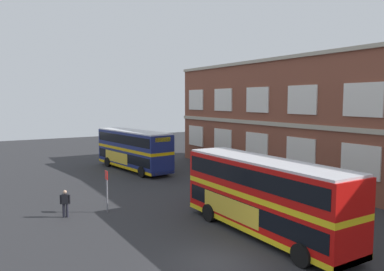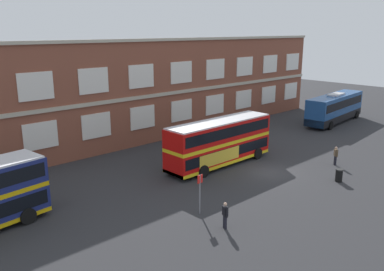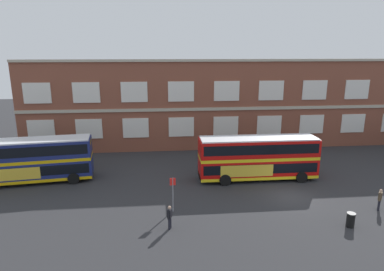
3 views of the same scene
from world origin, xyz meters
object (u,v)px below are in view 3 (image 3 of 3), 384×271
Objects in this scene: waiting_passenger at (170,216)px; bus_stand_flag at (173,191)px; double_decker_near at (29,160)px; double_decker_middle at (258,157)px; station_litter_bin at (351,220)px; second_passenger at (380,199)px.

waiting_passenger is 0.63× the size of bus_stand_flag.
double_decker_middle is (21.02, -1.19, 0.00)m from double_decker_near.
double_decker_middle is 6.47× the size of waiting_passenger.
waiting_passenger is (-8.52, -8.41, -1.22)m from double_decker_middle.
bus_stand_flag is at bearing 164.11° from station_litter_bin.
waiting_passenger and second_passenger have the same top height.
double_decker_near is 6.61× the size of second_passenger.
bus_stand_flag is at bearing -144.34° from double_decker_middle.
double_decker_near is 10.91× the size of station_litter_bin.
station_litter_bin is (3.95, -9.33, -1.63)m from double_decker_middle.
double_decker_near reaches higher than waiting_passenger.
double_decker_near is at bearing 163.73° from second_passenger.
bus_stand_flag is 12.67m from station_litter_bin.
double_decker_near is 29.74m from second_passenger.
waiting_passenger is at bearing -37.51° from double_decker_near.
waiting_passenger reaches higher than station_litter_bin.
bus_stand_flag reaches higher than waiting_passenger.
double_decker_middle is 6.47× the size of second_passenger.
station_litter_bin is at bearing -4.23° from waiting_passenger.
double_decker_middle is at bearing 44.65° from waiting_passenger.
second_passenger is (7.51, -7.14, -1.22)m from double_decker_middle.
double_decker_near reaches higher than bus_stand_flag.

